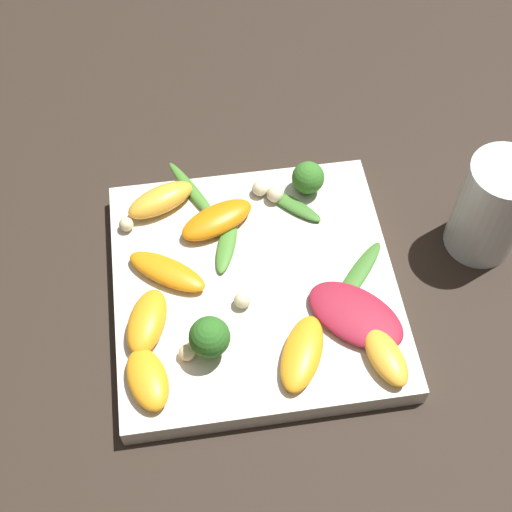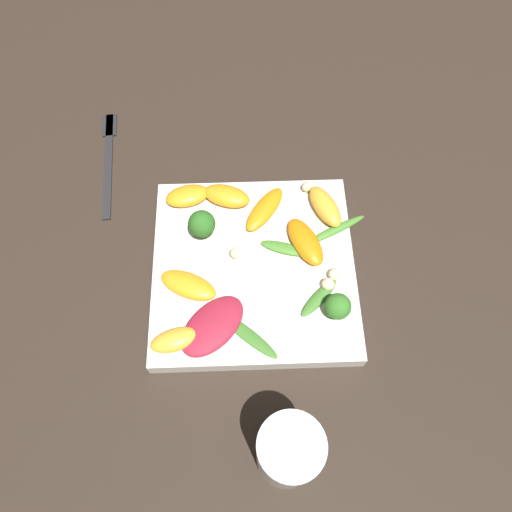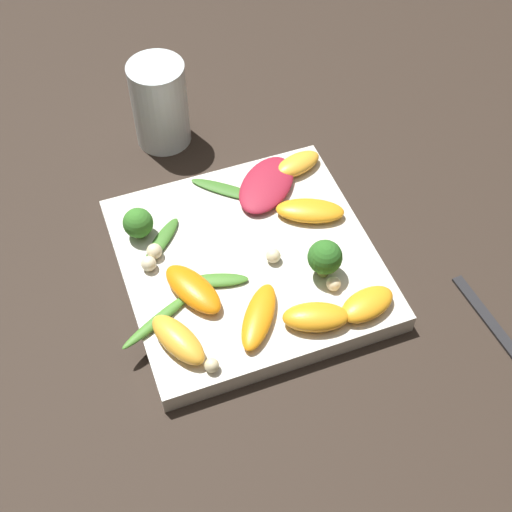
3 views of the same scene
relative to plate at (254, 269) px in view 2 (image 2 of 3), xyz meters
The scene contains 23 objects.
ground_plane 0.01m from the plate, ahead, with size 2.40×2.40×0.00m, color #2D231C.
plate is the anchor object (origin of this frame).
drinking_glass 0.23m from the plate, ahead, with size 0.07×0.07×0.11m.
fork 0.29m from the plate, 134.15° to the right, with size 0.19×0.03×0.01m.
radicchio_leaf_0 0.10m from the plate, 32.22° to the right, with size 0.10×0.10×0.01m.
orange_segment_0 0.13m from the plate, 128.66° to the left, with size 0.07×0.05×0.02m.
orange_segment_1 0.14m from the plate, 44.13° to the right, with size 0.04×0.06×0.02m.
orange_segment_2 0.08m from the plate, 111.63° to the left, with size 0.08×0.06×0.02m.
orange_segment_3 0.14m from the plate, 139.81° to the right, with size 0.05×0.06×0.02m.
orange_segment_4 0.11m from the plate, 161.45° to the right, with size 0.05×0.07×0.02m.
orange_segment_5 0.09m from the plate, 70.54° to the right, with size 0.06×0.08×0.02m.
orange_segment_6 0.08m from the plate, 167.73° to the left, with size 0.08×0.07×0.01m.
broccoli_floret_0 0.09m from the plate, 126.26° to the right, with size 0.04×0.04×0.04m.
broccoli_floret_1 0.12m from the plate, 55.62° to the left, with size 0.03×0.03×0.03m.
arugula_sprig_0 0.05m from the plate, 116.81° to the left, with size 0.03×0.07×0.01m.
arugula_sprig_1 0.09m from the plate, 58.03° to the left, with size 0.06×0.06×0.01m.
arugula_sprig_2 0.12m from the plate, 112.89° to the left, with size 0.05×0.09×0.01m.
arugula_sprig_3 0.09m from the plate, ahead, with size 0.07×0.08×0.00m.
macadamia_nut_0 0.10m from the plate, 78.77° to the left, with size 0.02×0.02×0.02m.
macadamia_nut_1 0.03m from the plate, 122.38° to the right, with size 0.02×0.02×0.02m.
macadamia_nut_2 0.10m from the plate, 69.90° to the left, with size 0.02×0.02×0.02m.
macadamia_nut_3 0.14m from the plate, 146.04° to the left, with size 0.01×0.01×0.01m.
macadamia_nut_4 0.10m from the plate, 135.61° to the right, with size 0.01×0.01×0.01m.
Camera 2 is at (0.28, -0.01, 0.59)m, focal length 35.00 mm.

